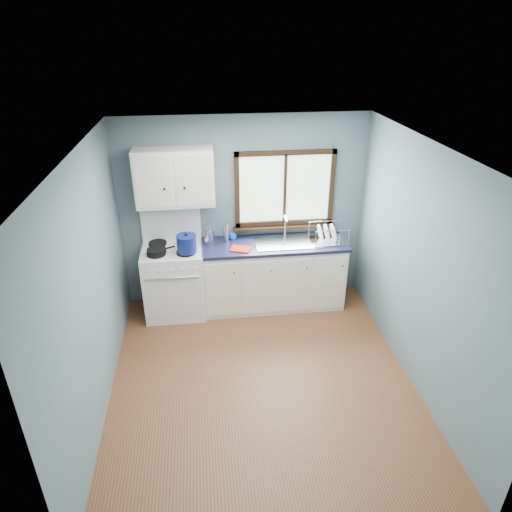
{
  "coord_description": "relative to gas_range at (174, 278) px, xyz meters",
  "views": [
    {
      "loc": [
        -0.53,
        -3.77,
        3.45
      ],
      "look_at": [
        0.05,
        0.9,
        1.05
      ],
      "focal_mm": 32.0,
      "sensor_mm": 36.0,
      "label": 1
    }
  ],
  "objects": [
    {
      "name": "utensil_crock",
      "position": [
        0.48,
        0.14,
        0.51
      ],
      "size": [
        0.13,
        0.13,
        0.4
      ],
      "rotation": [
        0.0,
        0.0,
        0.03
      ],
      "color": "silver",
      "rests_on": "countertop"
    },
    {
      "name": "wall_right",
      "position": [
        2.56,
        -1.47,
        0.76
      ],
      "size": [
        0.02,
        3.6,
        2.5
      ],
      "primitive_type": "cube",
      "color": "slate",
      "rests_on": "ground"
    },
    {
      "name": "soap_bottle",
      "position": [
        0.8,
        0.16,
        0.54
      ],
      "size": [
        0.12,
        0.12,
        0.23
      ],
      "primitive_type": "imported",
      "rotation": [
        0.0,
        0.0,
        0.43
      ],
      "color": "blue",
      "rests_on": "countertop"
    },
    {
      "name": "skillet",
      "position": [
        -0.17,
        -0.15,
        0.49
      ],
      "size": [
        0.38,
        0.31,
        0.05
      ],
      "rotation": [
        0.0,
        0.0,
        0.42
      ],
      "color": "black",
      "rests_on": "gas_range"
    },
    {
      "name": "gas_range",
      "position": [
        0.0,
        0.0,
        0.0
      ],
      "size": [
        0.76,
        0.69,
        1.36
      ],
      "color": "white",
      "rests_on": "floor"
    },
    {
      "name": "sink",
      "position": [
        1.49,
        0.02,
        0.37
      ],
      "size": [
        0.84,
        0.46,
        0.44
      ],
      "color": "silver",
      "rests_on": "countertop"
    },
    {
      "name": "countertop",
      "position": [
        1.31,
        0.02,
        0.41
      ],
      "size": [
        1.89,
        0.64,
        0.04
      ],
      "primitive_type": "cube",
      "color": "black",
      "rests_on": "base_cabinets"
    },
    {
      "name": "dish_rack",
      "position": [
        2.0,
        -0.01,
        0.49
      ],
      "size": [
        0.47,
        0.36,
        0.24
      ],
      "rotation": [
        0.0,
        0.0,
        0.04
      ],
      "color": "silver",
      "rests_on": "countertop"
    },
    {
      "name": "dish_towel",
      "position": [
        0.86,
        -0.12,
        0.44
      ],
      "size": [
        0.29,
        0.25,
        0.02
      ],
      "primitive_type": "cube",
      "rotation": [
        0.0,
        0.0,
        -0.35
      ],
      "color": "red",
      "rests_on": "countertop"
    },
    {
      "name": "wall_back",
      "position": [
        0.95,
        0.34,
        0.76
      ],
      "size": [
        3.2,
        0.02,
        2.5
      ],
      "primitive_type": "cube",
      "color": "slate",
      "rests_on": "ground"
    },
    {
      "name": "floor",
      "position": [
        0.95,
        -1.47,
        -0.5
      ],
      "size": [
        3.2,
        3.6,
        0.02
      ],
      "primitive_type": "cube",
      "color": "brown",
      "rests_on": "ground"
    },
    {
      "name": "wall_left",
      "position": [
        -0.66,
        -1.47,
        0.76
      ],
      "size": [
        0.02,
        3.6,
        2.5
      ],
      "primitive_type": "cube",
      "color": "slate",
      "rests_on": "ground"
    },
    {
      "name": "window",
      "position": [
        1.48,
        0.3,
        0.98
      ],
      "size": [
        1.36,
        0.1,
        1.03
      ],
      "color": "#9EC6A8",
      "rests_on": "wall_back"
    },
    {
      "name": "ceiling",
      "position": [
        0.95,
        -1.47,
        2.02
      ],
      "size": [
        3.2,
        3.6,
        0.02
      ],
      "primitive_type": "cube",
      "color": "white",
      "rests_on": "wall_back"
    },
    {
      "name": "thermos",
      "position": [
        0.7,
        0.13,
        0.56
      ],
      "size": [
        0.07,
        0.07,
        0.27
      ],
      "primitive_type": "cylinder",
      "rotation": [
        0.0,
        0.0,
        0.11
      ],
      "color": "silver",
      "rests_on": "countertop"
    },
    {
      "name": "base_cabinets",
      "position": [
        1.31,
        0.02,
        -0.08
      ],
      "size": [
        1.85,
        0.6,
        0.88
      ],
      "color": "white",
      "rests_on": "floor"
    },
    {
      "name": "stockpot",
      "position": [
        0.2,
        -0.17,
        0.57
      ],
      "size": [
        0.32,
        0.32,
        0.24
      ],
      "rotation": [
        0.0,
        0.0,
        -0.4
      ],
      "color": "navy",
      "rests_on": "gas_range"
    },
    {
      "name": "upper_cabinets",
      "position": [
        0.1,
        0.15,
        1.31
      ],
      "size": [
        0.95,
        0.35,
        0.7
      ],
      "color": "white",
      "rests_on": "wall_back"
    },
    {
      "name": "wall_front",
      "position": [
        0.95,
        -3.28,
        0.76
      ],
      "size": [
        3.2,
        0.02,
        2.5
      ],
      "primitive_type": "cube",
      "color": "slate",
      "rests_on": "ground"
    }
  ]
}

